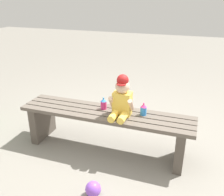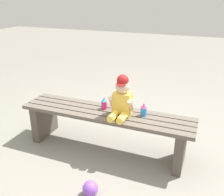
{
  "view_description": "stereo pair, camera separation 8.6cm",
  "coord_description": "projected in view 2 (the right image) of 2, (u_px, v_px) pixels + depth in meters",
  "views": [
    {
      "loc": [
        0.81,
        -2.11,
        1.52
      ],
      "look_at": [
        0.09,
        -0.05,
        0.61
      ],
      "focal_mm": 40.56,
      "sensor_mm": 36.0,
      "label": 1
    },
    {
      "loc": [
        0.89,
        -2.08,
        1.52
      ],
      "look_at": [
        0.09,
        -0.05,
        0.61
      ],
      "focal_mm": 40.56,
      "sensor_mm": 36.0,
      "label": 2
    }
  ],
  "objects": [
    {
      "name": "sippy_cup_left",
      "position": [
        104.0,
        103.0,
        2.55
      ],
      "size": [
        0.06,
        0.06,
        0.12
      ],
      "color": "#E5337F",
      "rests_on": "park_bench"
    },
    {
      "name": "ground_plane",
      "position": [
        106.0,
        148.0,
        2.67
      ],
      "size": [
        16.0,
        16.0,
        0.0
      ],
      "primitive_type": "plane",
      "color": "gray"
    },
    {
      "name": "sippy_cup_right",
      "position": [
        144.0,
        110.0,
        2.41
      ],
      "size": [
        0.06,
        0.06,
        0.12
      ],
      "color": "#338CE5",
      "rests_on": "park_bench"
    },
    {
      "name": "park_bench",
      "position": [
        106.0,
        123.0,
        2.56
      ],
      "size": [
        1.74,
        0.38,
        0.43
      ],
      "color": "#60564C",
      "rests_on": "ground_plane"
    },
    {
      "name": "child_figure",
      "position": [
        122.0,
        99.0,
        2.36
      ],
      "size": [
        0.23,
        0.27,
        0.4
      ],
      "color": "#F2C64C",
      "rests_on": "park_bench"
    },
    {
      "name": "toy_ball",
      "position": [
        90.0,
        189.0,
        2.03
      ],
      "size": [
        0.13,
        0.13,
        0.13
      ],
      "primitive_type": "sphere",
      "color": "#8C4CCC",
      "rests_on": "ground_plane"
    }
  ]
}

